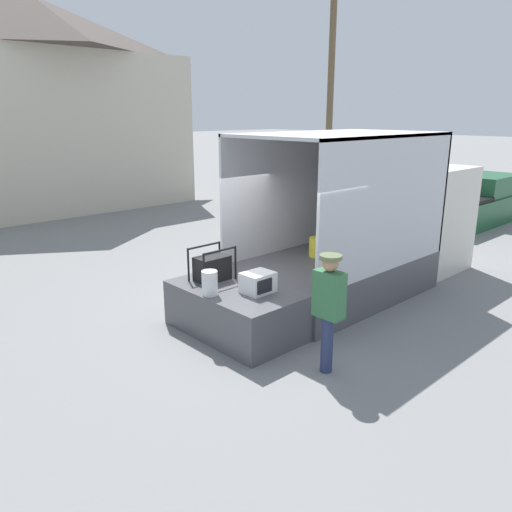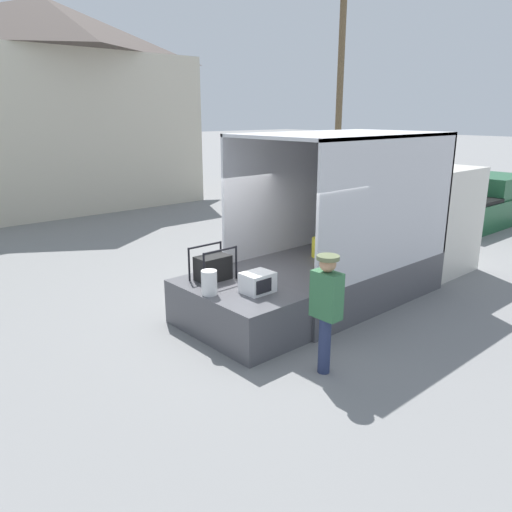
# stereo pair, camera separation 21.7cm
# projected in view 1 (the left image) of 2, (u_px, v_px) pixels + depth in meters

# --- Properties ---
(ground_plane) EXTENTS (160.00, 160.00, 0.00)m
(ground_plane) POSITION_uv_depth(u_px,v_px,m) (264.00, 321.00, 9.16)
(ground_plane) COLOR gray
(box_truck) EXTENTS (6.04, 2.45, 3.31)m
(box_truck) POSITION_uv_depth(u_px,v_px,m) (380.00, 234.00, 11.25)
(box_truck) COLOR silver
(box_truck) RESTS_ON ground
(tailgate_deck) EXTENTS (1.38, 2.33, 0.81)m
(tailgate_deck) POSITION_uv_depth(u_px,v_px,m) (235.00, 310.00, 8.60)
(tailgate_deck) COLOR #4C4C51
(tailgate_deck) RESTS_ON ground
(microwave) EXTENTS (0.51, 0.43, 0.34)m
(microwave) POSITION_uv_depth(u_px,v_px,m) (258.00, 282.00, 8.24)
(microwave) COLOR white
(microwave) RESTS_ON tailgate_deck
(portable_generator) EXTENTS (0.74, 0.48, 0.60)m
(portable_generator) POSITION_uv_depth(u_px,v_px,m) (213.00, 267.00, 8.85)
(portable_generator) COLOR black
(portable_generator) RESTS_ON tailgate_deck
(orange_bucket) EXTENTS (0.26, 0.26, 0.41)m
(orange_bucket) POSITION_uv_depth(u_px,v_px,m) (210.00, 283.00, 8.11)
(orange_bucket) COLOR silver
(orange_bucket) RESTS_ON tailgate_deck
(worker_person) EXTENTS (0.32, 0.44, 1.79)m
(worker_person) POSITION_uv_depth(u_px,v_px,m) (329.00, 301.00, 7.08)
(worker_person) COLOR navy
(worker_person) RESTS_ON ground
(pickup_truck_green) EXTENTS (5.47, 1.92, 1.61)m
(pickup_truck_green) POSITION_uv_depth(u_px,v_px,m) (474.00, 203.00, 17.33)
(pickup_truck_green) COLOR #1E5633
(pickup_truck_green) RESTS_ON ground
(house_backdrop) EXTENTS (10.40, 6.58, 7.93)m
(house_backdrop) POSITION_uv_depth(u_px,v_px,m) (42.00, 103.00, 19.63)
(house_backdrop) COLOR beige
(house_backdrop) RESTS_ON ground
(utility_pole) EXTENTS (1.80, 0.28, 8.95)m
(utility_pole) POSITION_uv_depth(u_px,v_px,m) (330.00, 90.00, 21.21)
(utility_pole) COLOR brown
(utility_pole) RESTS_ON ground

